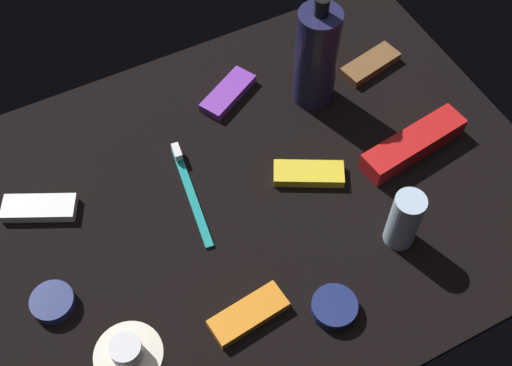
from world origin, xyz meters
The scene contains 12 objects.
ground_plane centered at (0.00, 0.00, -0.60)cm, with size 84.00×64.00×1.20cm, color black.
lotion_bottle centered at (16.97, 12.97, 8.75)cm, with size 6.61×6.61×19.94cm.
deodorant_stick centered at (14.44, -15.52, 4.87)cm, with size 4.25×4.25×9.75cm, color silver.
toothbrush_teal centered at (-8.39, 5.05, 0.61)cm, with size 3.60×18.00×2.10cm.
toothpaste_box_red centered at (24.86, -3.72, 1.60)cm, with size 17.60×4.40×3.20cm, color red.
snack_bar_orange centered at (-9.53, -16.44, 0.75)cm, with size 10.40×4.00×1.50cm, color orange.
snack_bar_white centered at (-28.92, 11.69, 0.75)cm, with size 10.40×4.00×1.50cm, color white.
snack_bar_purple centered at (4.65, 18.99, 0.75)cm, with size 10.40×4.00×1.50cm, color purple.
snack_bar_yellow centered at (8.42, -0.73, 0.75)cm, with size 10.40×4.00×1.50cm, color yellow.
snack_bar_brown centered at (28.65, 13.90, 0.75)cm, with size 10.40×4.00×1.50cm, color brown.
cream_tin_left centered at (0.82, -20.71, 0.89)cm, with size 6.08×6.08×1.77cm, color navy.
cream_tin_right centered at (-31.57, -3.31, 0.86)cm, with size 5.76×5.76×1.71cm, color navy.
Camera 1 is at (-23.68, -46.16, 80.51)cm, focal length 45.89 mm.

